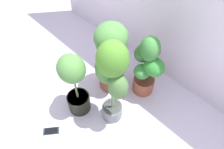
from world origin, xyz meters
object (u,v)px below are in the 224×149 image
potted_plant_back_left (111,54)px  potted_plant_front_left (74,81)px  potted_plant_center (112,76)px  cell_phone (51,131)px  potted_plant_back_center (147,66)px

potted_plant_back_left → potted_plant_front_left: bearing=-94.4°
potted_plant_center → potted_plant_back_left: bearing=136.4°
cell_phone → potted_plant_back_left: bearing=127.9°
potted_plant_back_center → cell_phone: potted_plant_back_center is taller
potted_plant_back_left → cell_phone: potted_plant_back_left is taller
potted_plant_back_left → potted_plant_center: 0.37m
potted_plant_back_left → potted_plant_front_left: 0.41m
potted_plant_center → cell_phone: 0.81m
potted_plant_back_center → cell_phone: (-0.29, -0.92, -0.37)m
potted_plant_center → potted_plant_front_left: bearing=-151.1°
potted_plant_back_left → potted_plant_center: (0.26, -0.24, 0.12)m
potted_plant_back_left → potted_plant_back_center: size_ratio=1.10×
potted_plant_center → potted_plant_back_center: potted_plant_center is taller
potted_plant_front_left → potted_plant_back_center: bearing=61.8°
potted_plant_front_left → potted_plant_back_center: potted_plant_front_left is taller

